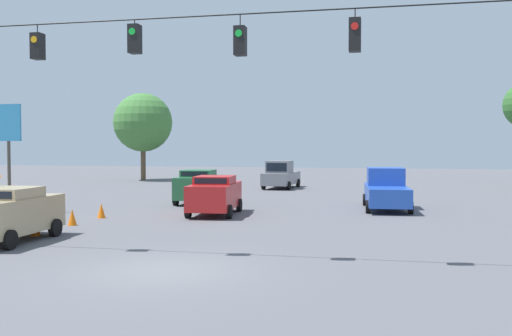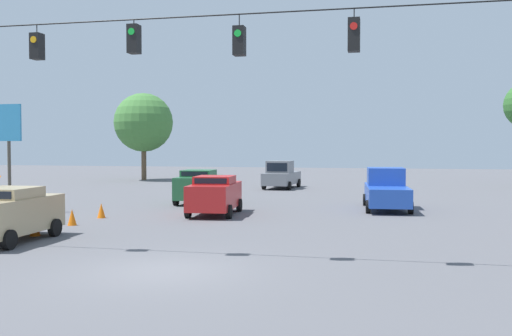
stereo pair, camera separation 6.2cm
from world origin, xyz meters
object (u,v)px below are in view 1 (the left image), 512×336
(sedan_red_withflow_mid, at_px, (215,194))
(sedan_green_withflow_far, at_px, (198,186))
(traffic_cone_second, at_px, (72,217))
(pickup_truck_grey_withflow_deep, at_px, (281,176))
(traffic_cone_nearest, at_px, (35,227))
(overhead_signal_span, at_px, (188,88))
(tree_horizon_left, at_px, (143,123))
(traffic_cone_third, at_px, (101,211))
(sedan_tan_parked_shoulder, at_px, (9,214))
(pickup_truck_blue_oncoming_far, at_px, (386,190))

(sedan_red_withflow_mid, distance_m, sedan_green_withflow_far, 5.47)
(sedan_red_withflow_mid, bearing_deg, traffic_cone_second, 45.32)
(pickup_truck_grey_withflow_deep, bearing_deg, traffic_cone_second, 77.34)
(traffic_cone_nearest, bearing_deg, overhead_signal_span, 158.80)
(tree_horizon_left, bearing_deg, sedan_red_withflow_mid, 120.31)
(traffic_cone_nearest, distance_m, tree_horizon_left, 33.75)
(traffic_cone_third, bearing_deg, sedan_green_withflow_far, -107.38)
(traffic_cone_second, bearing_deg, traffic_cone_nearest, 92.82)
(traffic_cone_nearest, height_order, tree_horizon_left, tree_horizon_left)
(sedan_red_withflow_mid, distance_m, pickup_truck_grey_withflow_deep, 17.10)
(overhead_signal_span, height_order, sedan_red_withflow_mid, overhead_signal_span)
(pickup_truck_grey_withflow_deep, relative_size, tree_horizon_left, 0.63)
(sedan_tan_parked_shoulder, bearing_deg, tree_horizon_left, -73.92)
(overhead_signal_span, relative_size, traffic_cone_second, 35.37)
(traffic_cone_nearest, distance_m, traffic_cone_second, 2.76)
(sedan_green_withflow_far, distance_m, traffic_cone_second, 9.94)
(overhead_signal_span, xyz_separation_m, pickup_truck_blue_oncoming_far, (-5.75, -14.30, -3.97))
(overhead_signal_span, xyz_separation_m, traffic_cone_second, (6.90, -5.39, -4.61))
(overhead_signal_span, distance_m, tree_horizon_left, 38.28)
(sedan_red_withflow_mid, bearing_deg, tree_horizon_left, -59.69)
(sedan_red_withflow_mid, bearing_deg, traffic_cone_third, 26.12)
(pickup_truck_blue_oncoming_far, bearing_deg, pickup_truck_grey_withflow_deep, -59.07)
(sedan_red_withflow_mid, bearing_deg, traffic_cone_nearest, 58.73)
(sedan_tan_parked_shoulder, relative_size, traffic_cone_third, 6.28)
(traffic_cone_nearest, height_order, traffic_cone_second, same)
(overhead_signal_span, relative_size, sedan_tan_parked_shoulder, 5.63)
(traffic_cone_third, bearing_deg, pickup_truck_blue_oncoming_far, -152.93)
(overhead_signal_span, xyz_separation_m, sedan_red_withflow_mid, (2.21, -10.14, -3.98))
(pickup_truck_grey_withflow_deep, bearing_deg, sedan_green_withflow_far, 77.81)
(sedan_tan_parked_shoulder, height_order, pickup_truck_blue_oncoming_far, pickup_truck_blue_oncoming_far)
(sedan_green_withflow_far, relative_size, traffic_cone_third, 6.18)
(traffic_cone_nearest, relative_size, traffic_cone_third, 1.00)
(overhead_signal_span, relative_size, traffic_cone_third, 35.37)
(sedan_red_withflow_mid, relative_size, pickup_truck_grey_withflow_deep, 0.88)
(sedan_tan_parked_shoulder, relative_size, pickup_truck_blue_oncoming_far, 0.75)
(traffic_cone_second, bearing_deg, sedan_tan_parked_shoulder, 90.23)
(overhead_signal_span, relative_size, pickup_truck_blue_oncoming_far, 4.21)
(sedan_green_withflow_far, height_order, sedan_tan_parked_shoulder, sedan_green_withflow_far)
(sedan_red_withflow_mid, xyz_separation_m, traffic_cone_second, (4.70, 4.75, -0.63))
(sedan_red_withflow_mid, relative_size, sedan_green_withflow_far, 1.08)
(pickup_truck_blue_oncoming_far, height_order, traffic_cone_third, pickup_truck_blue_oncoming_far)
(overhead_signal_span, distance_m, pickup_truck_grey_withflow_deep, 27.60)
(overhead_signal_span, bearing_deg, traffic_cone_nearest, -21.20)
(sedan_red_withflow_mid, distance_m, traffic_cone_second, 6.71)
(sedan_tan_parked_shoulder, height_order, tree_horizon_left, tree_horizon_left)
(sedan_red_withflow_mid, distance_m, pickup_truck_blue_oncoming_far, 8.98)
(sedan_green_withflow_far, relative_size, pickup_truck_grey_withflow_deep, 0.81)
(pickup_truck_blue_oncoming_far, distance_m, traffic_cone_nearest, 17.13)
(traffic_cone_third, bearing_deg, pickup_truck_grey_withflow_deep, -104.15)
(tree_horizon_left, bearing_deg, pickup_truck_blue_oncoming_far, 137.67)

